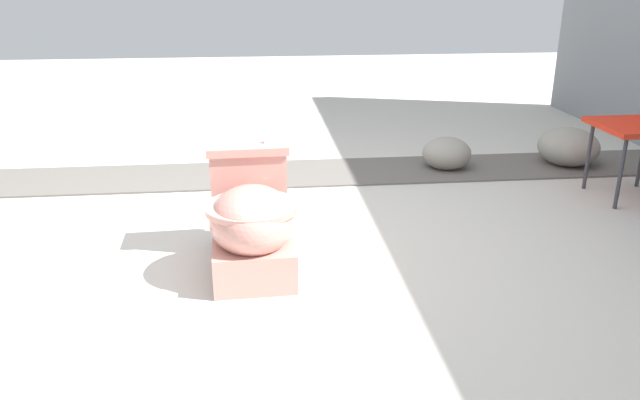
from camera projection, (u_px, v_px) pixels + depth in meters
ground_plane at (271, 246)px, 2.98m from camera, size 14.00×14.00×0.00m
gravel_strip at (342, 172)px, 4.06m from camera, size 0.56×8.00×0.01m
toilet at (251, 220)px, 2.70m from camera, size 0.65×0.41×0.52m
boulder_near at (568, 147)px, 4.18m from camera, size 0.50×0.50×0.25m
boulder_far at (447, 153)px, 4.10m from camera, size 0.36×0.37×0.21m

